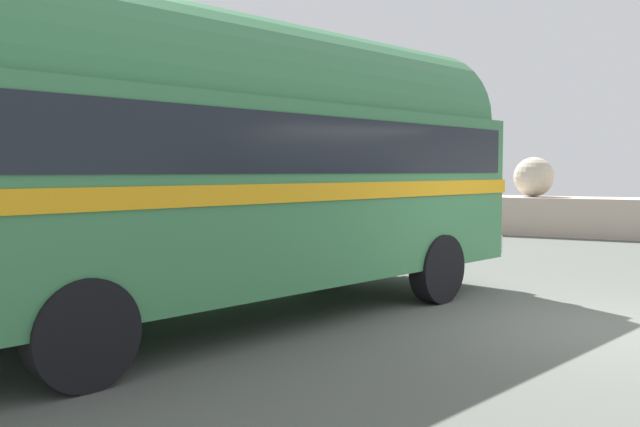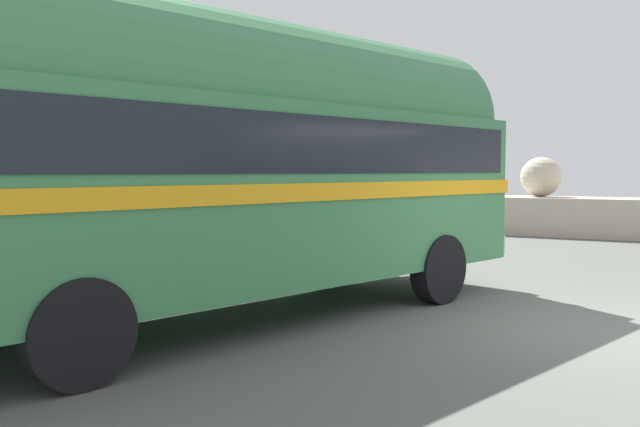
% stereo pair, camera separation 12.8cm
% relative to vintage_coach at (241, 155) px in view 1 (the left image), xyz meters
% --- Properties ---
extents(ground, '(32.00, 26.00, 0.02)m').
position_rel_vintage_coach_xyz_m(ground, '(4.18, 1.59, -2.04)').
color(ground, '#555853').
extents(vintage_coach, '(4.74, 8.91, 3.70)m').
position_rel_vintage_coach_xyz_m(vintage_coach, '(0.00, 0.00, 0.00)').
color(vintage_coach, black).
rests_on(vintage_coach, ground).
extents(second_coach, '(3.77, 8.86, 3.70)m').
position_rel_vintage_coach_xyz_m(second_coach, '(-4.35, 1.56, 0.00)').
color(second_coach, black).
rests_on(second_coach, ground).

